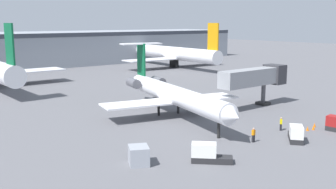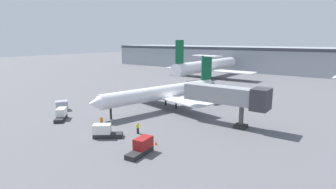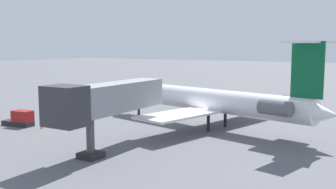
{
  "view_description": "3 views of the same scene",
  "coord_description": "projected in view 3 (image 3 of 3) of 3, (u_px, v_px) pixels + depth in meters",
  "views": [
    {
      "loc": [
        -38.72,
        -42.65,
        13.55
      ],
      "look_at": [
        -3.7,
        0.15,
        3.45
      ],
      "focal_mm": 42.78,
      "sensor_mm": 36.0,
      "label": 1
    },
    {
      "loc": [
        28.82,
        -41.6,
        13.39
      ],
      "look_at": [
        -1.04,
        -0.36,
        3.07
      ],
      "focal_mm": 28.96,
      "sensor_mm": 36.0,
      "label": 2
    },
    {
      "loc": [
        39.35,
        19.98,
        9.56
      ],
      "look_at": [
        -0.89,
        -3.86,
        3.77
      ],
      "focal_mm": 42.17,
      "sensor_mm": 36.0,
      "label": 3
    }
  ],
  "objects": [
    {
      "name": "ground_plane",
      "position": [
        193.0,
        131.0,
        44.89
      ],
      "size": [
        400.0,
        400.0,
        0.1
      ],
      "primitive_type": "cube",
      "color": "#5B5B60"
    },
    {
      "name": "regional_jet",
      "position": [
        210.0,
        99.0,
        45.91
      ],
      "size": [
        20.95,
        30.96,
        10.0
      ],
      "color": "white",
      "rests_on": "ground_plane"
    },
    {
      "name": "jet_bridge",
      "position": [
        104.0,
        100.0,
        34.8
      ],
      "size": [
        13.64,
        3.2,
        6.48
      ],
      "color": "gray",
      "rests_on": "ground_plane"
    },
    {
      "name": "ground_crew_marshaller",
      "position": [
        82.0,
        116.0,
        48.95
      ],
      "size": [
        0.47,
        0.45,
        1.69
      ],
      "color": "black",
      "rests_on": "ground_plane"
    },
    {
      "name": "ground_crew_loader",
      "position": [
        110.0,
        108.0,
        55.17
      ],
      "size": [
        0.42,
        0.3,
        1.69
      ],
      "color": "black",
      "rests_on": "ground_plane"
    },
    {
      "name": "baggage_tug_lead",
      "position": [
        21.0,
        119.0,
        47.09
      ],
      "size": [
        1.79,
        4.12,
        1.9
      ],
      "color": "#262628",
      "rests_on": "ground_plane"
    },
    {
      "name": "baggage_tug_trailing",
      "position": [
        138.0,
        100.0,
        63.3
      ],
      "size": [
        3.8,
        3.84,
        1.9
      ],
      "color": "#262628",
      "rests_on": "ground_plane"
    },
    {
      "name": "baggage_tug_spare",
      "position": [
        74.0,
        111.0,
        53.2
      ],
      "size": [
        4.01,
        3.57,
        1.9
      ],
      "color": "#262628",
      "rests_on": "ground_plane"
    },
    {
      "name": "cargo_container_uld",
      "position": [
        175.0,
        98.0,
        66.19
      ],
      "size": [
        2.64,
        2.78,
        1.81
      ],
      "color": "#999EA8",
      "rests_on": "ground_plane"
    },
    {
      "name": "traffic_cone_near",
      "position": [
        47.0,
        124.0,
        47.32
      ],
      "size": [
        0.36,
        0.36,
        0.55
      ],
      "color": "orange",
      "rests_on": "ground_plane"
    },
    {
      "name": "traffic_cone_mid",
      "position": [
        54.0,
        122.0,
        48.0
      ],
      "size": [
        0.36,
        0.36,
        0.55
      ],
      "color": "orange",
      "rests_on": "ground_plane"
    },
    {
      "name": "traffic_cone_far",
      "position": [
        42.0,
        126.0,
        45.87
      ],
      "size": [
        0.36,
        0.36,
        0.55
      ],
      "color": "orange",
      "rests_on": "ground_plane"
    }
  ]
}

